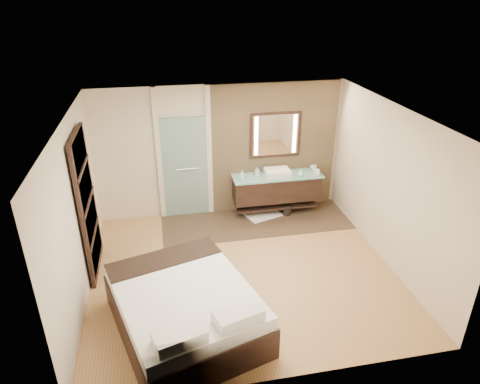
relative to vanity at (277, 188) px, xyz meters
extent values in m
plane|color=#A96E47|center=(-1.10, -1.92, -0.58)|extent=(5.00, 5.00, 0.00)
cube|color=#392A1F|center=(-0.50, -0.32, -0.57)|extent=(3.80, 1.30, 0.01)
cube|color=tan|center=(0.00, 0.29, 0.77)|extent=(2.60, 0.08, 2.70)
cube|color=black|center=(0.00, 0.00, -0.01)|extent=(1.80, 0.50, 0.50)
cube|color=black|center=(0.00, 0.00, -0.40)|extent=(1.71, 0.45, 0.04)
cube|color=#8FDACF|center=(0.00, -0.02, 0.27)|extent=(1.85, 0.55, 0.03)
cube|color=white|center=(0.00, -0.02, 0.35)|extent=(0.50, 0.38, 0.13)
cylinder|color=silver|center=(0.00, 0.17, 0.37)|extent=(0.03, 0.03, 0.18)
cylinder|color=silver|center=(0.00, 0.13, 0.45)|extent=(0.02, 0.10, 0.02)
cube|color=black|center=(0.00, 0.24, 1.07)|extent=(1.06, 0.03, 0.96)
cube|color=white|center=(0.00, 0.23, 1.07)|extent=(0.94, 0.01, 0.84)
cube|color=#F9E4BB|center=(-0.40, 0.22, 1.07)|extent=(0.07, 0.01, 0.80)
cube|color=#F9E4BB|center=(0.40, 0.22, 1.07)|extent=(0.07, 0.01, 0.80)
cube|color=silver|center=(-1.85, 0.28, 0.47)|extent=(0.90, 0.05, 2.10)
cylinder|color=silver|center=(-1.80, 0.23, 0.47)|extent=(0.45, 0.03, 0.03)
cube|color=beige|center=(-2.35, 0.29, 0.77)|extent=(0.10, 0.08, 2.70)
cube|color=beige|center=(-1.35, 0.29, 0.77)|extent=(0.10, 0.08, 2.70)
cube|color=black|center=(-3.53, -1.32, 0.62)|extent=(0.06, 1.20, 2.40)
cube|color=beige|center=(-3.51, -1.32, -0.21)|extent=(0.02, 1.06, 0.52)
cube|color=beige|center=(-3.51, -1.32, 0.38)|extent=(0.02, 1.06, 0.52)
cube|color=beige|center=(-3.51, -1.32, 0.96)|extent=(0.02, 1.06, 0.52)
cube|color=beige|center=(-3.51, -1.32, 1.55)|extent=(0.02, 1.06, 0.52)
cube|color=black|center=(-2.15, -3.07, -0.34)|extent=(2.28, 2.57, 0.48)
cube|color=white|center=(-2.15, -3.07, -0.01)|extent=(2.21, 2.51, 0.19)
cube|color=black|center=(-2.39, -2.29, 0.09)|extent=(1.75, 0.95, 0.04)
cube|color=white|center=(-2.27, -4.01, 0.18)|extent=(0.66, 0.48, 0.15)
cube|color=white|center=(-1.54, -3.79, 0.18)|extent=(0.66, 0.48, 0.15)
cube|color=silver|center=(-0.30, -0.07, -0.56)|extent=(0.85, 0.71, 0.02)
cylinder|color=black|center=(0.20, -0.16, -0.47)|extent=(0.24, 0.24, 0.23)
cube|color=silver|center=(0.80, -0.12, 0.33)|extent=(0.15, 0.15, 0.10)
imported|color=silver|center=(-0.75, -0.11, 0.39)|extent=(0.10, 0.10, 0.21)
imported|color=#B2B2B2|center=(-0.40, 0.07, 0.37)|extent=(0.08, 0.08, 0.18)
imported|color=#BFF0E8|center=(0.45, -0.15, 0.36)|extent=(0.12, 0.12, 0.14)
imported|color=silver|center=(0.82, 0.11, 0.34)|extent=(0.14, 0.14, 0.11)
camera|label=1|loc=(-2.30, -7.74, 3.79)|focal=32.00mm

